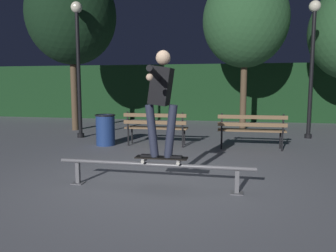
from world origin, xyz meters
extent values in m
plane|color=slate|center=(0.00, 0.00, 0.00)|extent=(90.00, 90.00, 0.00)
cube|color=#193D1E|center=(0.00, 9.97, 1.22)|extent=(24.00, 1.20, 2.45)
cylinder|color=slate|center=(0.00, -0.25, 0.37)|extent=(3.00, 0.06, 0.06)
cube|color=slate|center=(-1.23, -0.25, 0.17)|extent=(0.06, 0.06, 0.34)
cube|color=slate|center=(-1.23, -0.25, 0.01)|extent=(0.18, 0.18, 0.01)
cube|color=slate|center=(1.23, -0.25, 0.17)|extent=(0.06, 0.06, 0.34)
cube|color=slate|center=(1.23, -0.25, 0.01)|extent=(0.18, 0.18, 0.01)
cube|color=black|center=(0.12, -0.25, 0.47)|extent=(0.78, 0.20, 0.02)
cube|color=black|center=(0.12, -0.25, 0.48)|extent=(0.76, 0.19, 0.00)
cube|color=#9E9EA3|center=(0.39, -0.25, 0.46)|extent=(0.05, 0.17, 0.02)
cube|color=#9E9EA3|center=(-0.14, -0.25, 0.46)|extent=(0.05, 0.17, 0.02)
cylinder|color=beige|center=(0.39, -0.33, 0.42)|extent=(0.05, 0.03, 0.05)
cylinder|color=beige|center=(0.39, -0.17, 0.42)|extent=(0.05, 0.03, 0.05)
cylinder|color=beige|center=(-0.14, -0.33, 0.42)|extent=(0.05, 0.03, 0.05)
cylinder|color=beige|center=(-0.14, -0.17, 0.42)|extent=(0.05, 0.03, 0.05)
cube|color=black|center=(0.30, -0.25, 0.50)|extent=(0.26, 0.10, 0.03)
cube|color=black|center=(-0.06, -0.25, 0.50)|extent=(0.26, 0.10, 0.03)
cylinder|color=#282D42|center=(0.26, -0.25, 0.87)|extent=(0.20, 0.12, 0.79)
cylinder|color=#282D42|center=(-0.02, -0.25, 0.87)|extent=(0.20, 0.12, 0.79)
cube|color=black|center=(0.12, -0.25, 1.53)|extent=(0.33, 0.36, 0.57)
cylinder|color=black|center=(0.12, -0.63, 1.69)|extent=(0.08, 0.60, 0.21)
cylinder|color=black|center=(0.12, 0.13, 1.69)|extent=(0.08, 0.60, 0.21)
sphere|color=beige|center=(0.12, -0.91, 1.64)|extent=(0.09, 0.09, 0.09)
sphere|color=beige|center=(0.12, 0.41, 1.64)|extent=(0.09, 0.09, 0.09)
sphere|color=beige|center=(0.15, -0.25, 1.93)|extent=(0.21, 0.21, 0.21)
cube|color=black|center=(-0.08, 3.37, 0.22)|extent=(0.04, 0.04, 0.44)
cube|color=black|center=(-0.07, 3.05, 0.22)|extent=(0.04, 0.04, 0.44)
cube|color=black|center=(-0.07, 3.01, 0.66)|extent=(0.04, 0.04, 0.44)
cube|color=black|center=(-1.48, 3.36, 0.22)|extent=(0.04, 0.04, 0.44)
cube|color=black|center=(-1.48, 3.04, 0.22)|extent=(0.04, 0.04, 0.44)
cube|color=black|center=(-1.48, 3.00, 0.66)|extent=(0.04, 0.04, 0.44)
cube|color=brown|center=(-0.78, 3.34, 0.46)|extent=(1.60, 0.11, 0.04)
cube|color=brown|center=(-0.78, 3.20, 0.46)|extent=(1.60, 0.11, 0.04)
cube|color=brown|center=(-0.78, 3.06, 0.46)|extent=(1.60, 0.11, 0.04)
cube|color=brown|center=(-0.78, 2.99, 0.62)|extent=(1.60, 0.05, 0.09)
cube|color=brown|center=(-0.78, 2.99, 0.80)|extent=(1.60, 0.05, 0.09)
cube|color=black|center=(2.29, 3.37, 0.22)|extent=(0.04, 0.04, 0.44)
cube|color=black|center=(2.29, 3.05, 0.22)|extent=(0.04, 0.04, 0.44)
cube|color=black|center=(2.29, 3.01, 0.66)|extent=(0.04, 0.04, 0.44)
cube|color=black|center=(0.88, 3.36, 0.22)|extent=(0.04, 0.04, 0.44)
cube|color=black|center=(0.88, 3.04, 0.22)|extent=(0.04, 0.04, 0.44)
cube|color=black|center=(0.88, 3.00, 0.66)|extent=(0.04, 0.04, 0.44)
cube|color=brown|center=(1.58, 3.34, 0.46)|extent=(1.60, 0.11, 0.04)
cube|color=brown|center=(1.58, 3.20, 0.46)|extent=(1.60, 0.11, 0.04)
cube|color=brown|center=(1.59, 3.06, 0.46)|extent=(1.60, 0.11, 0.04)
cube|color=brown|center=(1.59, 2.99, 0.62)|extent=(1.60, 0.05, 0.09)
cube|color=brown|center=(1.59, 2.99, 0.80)|extent=(1.60, 0.05, 0.09)
cylinder|color=brown|center=(1.47, 6.97, 1.26)|extent=(0.22, 0.22, 2.51)
ellipsoid|color=#2D5B33|center=(1.47, 6.97, 3.75)|extent=(2.91, 2.91, 3.20)
cylinder|color=brown|center=(-4.23, 5.53, 1.30)|extent=(0.22, 0.22, 2.60)
ellipsoid|color=black|center=(-4.23, 5.53, 3.86)|extent=(2.96, 2.96, 3.26)
cylinder|color=black|center=(3.31, 5.23, 1.80)|extent=(0.11, 0.11, 3.60)
sphere|color=#F2EACC|center=(3.31, 5.23, 3.74)|extent=(0.32, 0.32, 0.32)
cylinder|color=black|center=(3.31, 5.23, 0.06)|extent=(0.20, 0.20, 0.12)
cylinder|color=black|center=(-3.29, 4.03, 1.80)|extent=(0.11, 0.11, 3.60)
sphere|color=#F2EACC|center=(-3.29, 4.03, 3.74)|extent=(0.32, 0.32, 0.32)
cylinder|color=black|center=(-3.29, 4.03, 0.06)|extent=(0.20, 0.20, 0.12)
cylinder|color=navy|center=(-2.08, 2.98, 0.39)|extent=(0.48, 0.48, 0.78)
torus|color=black|center=(-2.08, 2.98, 0.78)|extent=(0.52, 0.52, 0.04)
camera|label=1|loc=(1.16, -4.92, 1.54)|focal=35.11mm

